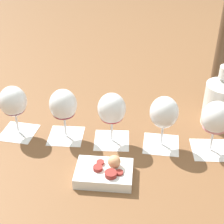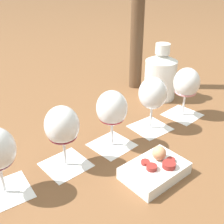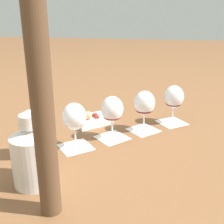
# 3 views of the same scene
# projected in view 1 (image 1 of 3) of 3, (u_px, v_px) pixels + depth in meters

# --- Properties ---
(ground_plane) EXTENTS (8.00, 8.00, 0.00)m
(ground_plane) POSITION_uv_depth(u_px,v_px,m) (113.00, 142.00, 1.10)
(ground_plane) COLOR brown
(tasting_card_0) EXTENTS (0.15, 0.15, 0.00)m
(tasting_card_0) POSITION_uv_depth(u_px,v_px,m) (210.00, 150.00, 1.06)
(tasting_card_0) COLOR white
(tasting_card_0) RESTS_ON ground_plane
(tasting_card_1) EXTENTS (0.15, 0.15, 0.00)m
(tasting_card_1) POSITION_uv_depth(u_px,v_px,m) (161.00, 144.00, 1.08)
(tasting_card_1) COLOR white
(tasting_card_1) RESTS_ON ground_plane
(tasting_card_2) EXTENTS (0.15, 0.15, 0.00)m
(tasting_card_2) POSITION_uv_depth(u_px,v_px,m) (113.00, 140.00, 1.10)
(tasting_card_2) COLOR white
(tasting_card_2) RESTS_ON ground_plane
(tasting_card_3) EXTENTS (0.15, 0.15, 0.00)m
(tasting_card_3) POSITION_uv_depth(u_px,v_px,m) (66.00, 136.00, 1.12)
(tasting_card_3) COLOR white
(tasting_card_3) RESTS_ON ground_plane
(tasting_card_4) EXTENTS (0.15, 0.15, 0.00)m
(tasting_card_4) POSITION_uv_depth(u_px,v_px,m) (19.00, 132.00, 1.14)
(tasting_card_4) COLOR white
(tasting_card_4) RESTS_ON ground_plane
(wine_glass_0) EXTENTS (0.09, 0.09, 0.17)m
(wine_glass_0) POSITION_uv_depth(u_px,v_px,m) (216.00, 119.00, 1.00)
(wine_glass_0) COLOR white
(wine_glass_0) RESTS_ON tasting_card_0
(wine_glass_1) EXTENTS (0.09, 0.09, 0.17)m
(wine_glass_1) POSITION_uv_depth(u_px,v_px,m) (164.00, 114.00, 1.02)
(wine_glass_1) COLOR white
(wine_glass_1) RESTS_ON tasting_card_1
(wine_glass_2) EXTENTS (0.09, 0.09, 0.17)m
(wine_glass_2) POSITION_uv_depth(u_px,v_px,m) (113.00, 110.00, 1.04)
(wine_glass_2) COLOR white
(wine_glass_2) RESTS_ON tasting_card_2
(wine_glass_3) EXTENTS (0.09, 0.09, 0.17)m
(wine_glass_3) POSITION_uv_depth(u_px,v_px,m) (63.00, 107.00, 1.06)
(wine_glass_3) COLOR white
(wine_glass_3) RESTS_ON tasting_card_3
(wine_glass_4) EXTENTS (0.09, 0.09, 0.17)m
(wine_glass_4) POSITION_uv_depth(u_px,v_px,m) (13.00, 103.00, 1.07)
(wine_glass_4) COLOR white
(wine_glass_4) RESTS_ON tasting_card_4
(ceramic_vase) EXTENTS (0.12, 0.12, 0.21)m
(ceramic_vase) POSITION_uv_depth(u_px,v_px,m) (222.00, 100.00, 1.13)
(ceramic_vase) COLOR white
(ceramic_vase) RESTS_ON ground_plane
(snack_dish) EXTENTS (0.19, 0.19, 0.07)m
(snack_dish) POSITION_uv_depth(u_px,v_px,m) (105.00, 172.00, 0.95)
(snack_dish) COLOR white
(snack_dish) RESTS_ON ground_plane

